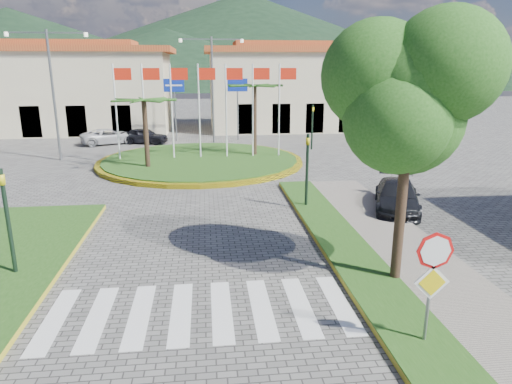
{
  "coord_description": "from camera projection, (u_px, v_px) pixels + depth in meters",
  "views": [
    {
      "loc": [
        0.32,
        -6.19,
        5.88
      ],
      "look_at": [
        1.91,
        8.0,
        1.92
      ],
      "focal_mm": 32.0,
      "sensor_mm": 36.0,
      "label": 1
    }
  ],
  "objects": [
    {
      "name": "sidewalk_right",
      "position": [
        471.0,
        340.0,
        10.0
      ],
      "size": [
        4.0,
        28.0,
        0.15
      ],
      "primitive_type": "cube",
      "color": "gray",
      "rests_on": "ground"
    },
    {
      "name": "verge_right",
      "position": [
        419.0,
        343.0,
        9.87
      ],
      "size": [
        1.6,
        28.0,
        0.18
      ],
      "primitive_type": "cube",
      "color": "#214B15",
      "rests_on": "ground"
    },
    {
      "name": "crosswalk",
      "position": [
        197.0,
        311.0,
        11.29
      ],
      "size": [
        8.0,
        3.0,
        0.01
      ],
      "primitive_type": "cube",
      "color": "silver",
      "rests_on": "ground"
    },
    {
      "name": "roundabout_island",
      "position": [
        201.0,
        160.0,
        28.48
      ],
      "size": [
        12.7,
        12.7,
        6.0
      ],
      "color": "yellow",
      "rests_on": "ground"
    },
    {
      "name": "stop_sign",
      "position": [
        433.0,
        271.0,
        9.39
      ],
      "size": [
        0.8,
        0.11,
        2.65
      ],
      "color": "slate",
      "rests_on": "ground"
    },
    {
      "name": "deciduous_tree",
      "position": [
        411.0,
        95.0,
        11.46
      ],
      "size": [
        3.6,
        3.6,
        6.8
      ],
      "color": "black",
      "rests_on": "ground"
    },
    {
      "name": "traffic_light_left",
      "position": [
        7.0,
        213.0,
        12.61
      ],
      "size": [
        0.15,
        0.18,
        3.2
      ],
      "color": "black",
      "rests_on": "ground"
    },
    {
      "name": "traffic_light_right",
      "position": [
        307.0,
        164.0,
        18.92
      ],
      "size": [
        0.15,
        0.18,
        3.2
      ],
      "color": "black",
      "rests_on": "ground"
    },
    {
      "name": "traffic_light_far",
      "position": [
        312.0,
        123.0,
        32.7
      ],
      "size": [
        0.18,
        0.15,
        3.2
      ],
      "color": "black",
      "rests_on": "ground"
    },
    {
      "name": "direction_sign_west",
      "position": [
        174.0,
        97.0,
        35.96
      ],
      "size": [
        1.6,
        0.14,
        5.2
      ],
      "color": "slate",
      "rests_on": "ground"
    },
    {
      "name": "direction_sign_east",
      "position": [
        238.0,
        96.0,
        36.5
      ],
      "size": [
        1.6,
        0.14,
        5.2
      ],
      "color": "slate",
      "rests_on": "ground"
    },
    {
      "name": "street_lamp_centre",
      "position": [
        212.0,
        84.0,
        35.09
      ],
      "size": [
        4.8,
        0.16,
        8.0
      ],
      "color": "slate",
      "rests_on": "ground"
    },
    {
      "name": "street_lamp_west",
      "position": [
        53.0,
        89.0,
        28.28
      ],
      "size": [
        4.8,
        0.16,
        8.0
      ],
      "color": "slate",
      "rests_on": "ground"
    },
    {
      "name": "building_left",
      "position": [
        45.0,
        88.0,
        41.3
      ],
      "size": [
        23.32,
        9.54,
        8.05
      ],
      "color": "beige",
      "rests_on": "ground"
    },
    {
      "name": "building_right",
      "position": [
        305.0,
        87.0,
        43.88
      ],
      "size": [
        19.08,
        9.54,
        8.05
      ],
      "color": "beige",
      "rests_on": "ground"
    },
    {
      "name": "hill_far_west",
      "position": [
        12.0,
        48.0,
        132.69
      ],
      "size": [
        140.0,
        140.0,
        22.0
      ],
      "primitive_type": "cone",
      "color": "black",
      "rests_on": "ground"
    },
    {
      "name": "hill_far_mid",
      "position": [
        245.0,
        39.0,
        158.28
      ],
      "size": [
        180.0,
        180.0,
        30.0
      ],
      "primitive_type": "cone",
      "color": "black",
      "rests_on": "ground"
    },
    {
      "name": "hill_far_east",
      "position": [
        428.0,
        55.0,
        141.85
      ],
      "size": [
        120.0,
        120.0,
        18.0
      ],
      "primitive_type": "cone",
      "color": "black",
      "rests_on": "ground"
    },
    {
      "name": "hill_near_back",
      "position": [
        166.0,
        58.0,
        128.74
      ],
      "size": [
        110.0,
        110.0,
        16.0
      ],
      "primitive_type": "cone",
      "color": "black",
      "rests_on": "ground"
    },
    {
      "name": "white_van",
      "position": [
        109.0,
        136.0,
        35.38
      ],
      "size": [
        4.69,
        3.46,
        1.18
      ],
      "primitive_type": "imported",
      "rotation": [
        0.0,
        0.0,
        1.97
      ],
      "color": "silver",
      "rests_on": "ground"
    },
    {
      "name": "car_dark_a",
      "position": [
        144.0,
        136.0,
        35.55
      ],
      "size": [
        3.85,
        2.33,
        1.23
      ],
      "primitive_type": "imported",
      "rotation": [
        0.0,
        0.0,
        1.31
      ],
      "color": "black",
      "rests_on": "ground"
    },
    {
      "name": "car_dark_b",
      "position": [
        279.0,
        125.0,
        41.8
      ],
      "size": [
        3.77,
        1.75,
        1.2
      ],
      "primitive_type": "imported",
      "rotation": [
        0.0,
        0.0,
        1.71
      ],
      "color": "black",
      "rests_on": "ground"
    },
    {
      "name": "car_side_right",
      "position": [
        397.0,
        196.0,
        19.06
      ],
      "size": [
        3.1,
        4.6,
        1.24
      ],
      "primitive_type": "imported",
      "rotation": [
        0.0,
        0.0,
        -0.35
      ],
      "color": "black",
      "rests_on": "ground"
    }
  ]
}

